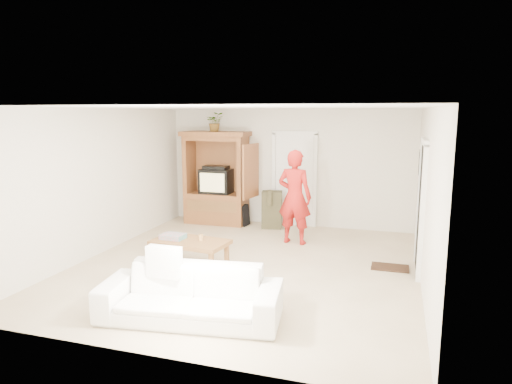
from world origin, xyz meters
TOP-DOWN VIEW (x-y plane):
  - floor at (0.00, 0.00)m, footprint 6.00×6.00m
  - ceiling at (0.00, 0.00)m, footprint 6.00×6.00m
  - wall_back at (0.00, 3.00)m, footprint 5.50×0.00m
  - wall_front at (0.00, -3.00)m, footprint 5.50×0.00m
  - wall_left at (-2.75, 0.00)m, footprint 0.00×6.00m
  - wall_right at (2.75, 0.00)m, footprint 0.00×6.00m
  - armoire at (-1.58, 2.66)m, footprint 1.82×1.14m
  - door_back at (0.15, 2.97)m, footprint 0.85×0.05m
  - doorway_right at (2.73, 0.60)m, footprint 0.05×0.90m
  - framed_picture at (2.73, 1.90)m, footprint 0.03×0.60m
  - doormat at (2.30, 0.60)m, footprint 0.60×0.40m
  - plant at (-1.60, 2.63)m, footprint 0.49×0.48m
  - man at (0.47, 1.56)m, footprint 0.72×0.52m
  - sofa at (-0.03, -2.08)m, footprint 2.31×1.15m
  - coffee_table at (-0.85, -0.33)m, footprint 1.30×0.81m
  - towel at (-1.17, -0.33)m, footprint 0.40×0.30m
  - candle at (-0.69, -0.27)m, footprint 0.08×0.08m
  - backpack_black at (-1.01, 2.58)m, footprint 0.44×0.34m
  - backpack_olive at (-0.26, 2.56)m, footprint 0.49×0.40m

SIDE VIEW (x-z plane):
  - floor at x=0.00m, z-range 0.00..0.00m
  - doormat at x=2.30m, z-range 0.00..0.02m
  - backpack_black at x=-1.01m, z-range 0.00..0.47m
  - sofa at x=-0.03m, z-range 0.00..0.65m
  - coffee_table at x=-0.85m, z-range 0.17..0.63m
  - backpack_olive at x=-0.26m, z-range 0.00..0.82m
  - towel at x=-1.17m, z-range 0.46..0.54m
  - candle at x=-0.69m, z-range 0.46..0.56m
  - armoire at x=-1.58m, z-range -0.14..1.96m
  - man at x=0.47m, z-range 0.00..1.83m
  - door_back at x=0.15m, z-range 0.00..2.04m
  - doorway_right at x=2.73m, z-range 0.00..2.04m
  - wall_back at x=0.00m, z-range -1.45..4.05m
  - wall_front at x=0.00m, z-range -1.45..4.05m
  - wall_left at x=-2.75m, z-range -1.70..4.30m
  - wall_right at x=2.75m, z-range -1.70..4.30m
  - framed_picture at x=2.73m, z-range 1.36..1.84m
  - plant at x=-1.60m, z-range 2.10..2.52m
  - ceiling at x=0.00m, z-range 2.60..2.60m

